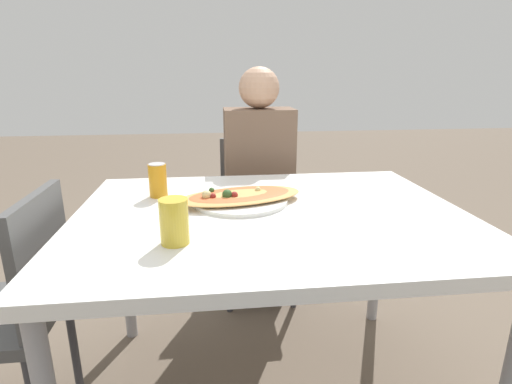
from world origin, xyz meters
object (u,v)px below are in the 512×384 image
(soda_can, at_px, (158,180))
(drink_glass, at_px, (174,221))
(pizza_main, at_px, (240,197))
(chair_far_seated, at_px, (257,206))
(chair_side_left, at_px, (10,304))
(person_seated, at_px, (259,172))
(dining_table, at_px, (271,230))

(soda_can, height_order, drink_glass, same)
(pizza_main, bearing_deg, chair_far_seated, 78.47)
(chair_side_left, bearing_deg, drink_glass, -107.42)
(chair_far_seated, distance_m, person_seated, 0.25)
(dining_table, height_order, chair_far_seated, chair_far_seated)
(chair_side_left, bearing_deg, dining_table, -86.52)
(pizza_main, bearing_deg, chair_side_left, -167.61)
(chair_side_left, height_order, person_seated, person_seated)
(dining_table, xyz_separation_m, chair_far_seated, (0.05, 0.82, -0.19))
(chair_far_seated, xyz_separation_m, person_seated, (-0.00, -0.11, 0.22))
(chair_far_seated, bearing_deg, dining_table, 86.62)
(chair_far_seated, bearing_deg, person_seated, 90.00)
(chair_side_left, relative_size, soda_can, 6.82)
(dining_table, bearing_deg, drink_glass, -143.30)
(chair_far_seated, height_order, person_seated, person_seated)
(pizza_main, distance_m, drink_glass, 0.39)
(chair_far_seated, distance_m, drink_glass, 1.15)
(person_seated, bearing_deg, pizza_main, 76.44)
(dining_table, bearing_deg, pizza_main, 130.47)
(chair_far_seated, bearing_deg, pizza_main, 78.47)
(chair_side_left, relative_size, person_seated, 0.69)
(soda_can, relative_size, drink_glass, 0.99)
(soda_can, bearing_deg, chair_side_left, -149.04)
(chair_far_seated, xyz_separation_m, drink_glass, (-0.35, -1.04, 0.32))
(drink_glass, bearing_deg, dining_table, 36.70)
(dining_table, distance_m, chair_far_seated, 0.85)
(pizza_main, height_order, drink_glass, drink_glass)
(person_seated, distance_m, drink_glass, 1.00)
(chair_side_left, bearing_deg, person_seated, -49.40)
(dining_table, bearing_deg, chair_far_seated, 86.62)
(pizza_main, bearing_deg, person_seated, 76.44)
(chair_side_left, height_order, drink_glass, drink_glass)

